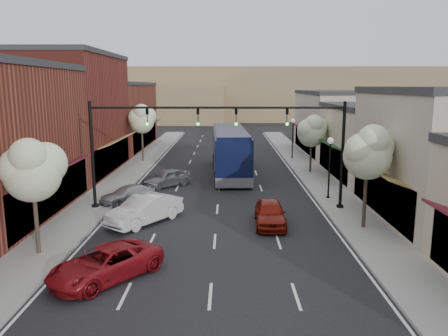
{
  "coord_description": "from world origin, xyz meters",
  "views": [
    {
      "loc": [
        0.65,
        -19.54,
        7.95
      ],
      "look_at": [
        0.42,
        10.89,
        2.2
      ],
      "focal_mm": 35.0,
      "sensor_mm": 36.0,
      "label": 1
    }
  ],
  "objects_px": {
    "signal_mast_left": "(129,139)",
    "tree_right_far": "(312,130)",
    "coach_bus": "(230,151)",
    "lamp_post_far": "(293,132)",
    "tree_left_near": "(33,169)",
    "parked_car_b": "(145,209)",
    "parked_car_d": "(167,178)",
    "parked_car_a": "(106,263)",
    "tree_left_far": "(142,118)",
    "tree_right_near": "(369,151)",
    "red_hatchback": "(270,213)",
    "lamp_post_near": "(330,158)",
    "parked_car_c": "(128,194)",
    "signal_mast_right": "(306,139)"
  },
  "relations": [
    {
      "from": "signal_mast_left",
      "to": "tree_right_far",
      "type": "height_order",
      "value": "signal_mast_left"
    },
    {
      "from": "coach_bus",
      "to": "lamp_post_far",
      "type": "bearing_deg",
      "value": 47.36
    },
    {
      "from": "tree_left_near",
      "to": "parked_car_b",
      "type": "height_order",
      "value": "tree_left_near"
    },
    {
      "from": "tree_right_far",
      "to": "coach_bus",
      "type": "height_order",
      "value": "tree_right_far"
    },
    {
      "from": "tree_right_far",
      "to": "parked_car_d",
      "type": "height_order",
      "value": "tree_right_far"
    },
    {
      "from": "parked_car_a",
      "to": "tree_left_far",
      "type": "bearing_deg",
      "value": 136.81
    },
    {
      "from": "tree_right_near",
      "to": "parked_car_a",
      "type": "distance_m",
      "value": 14.78
    },
    {
      "from": "tree_left_far",
      "to": "tree_right_near",
      "type": "bearing_deg",
      "value": -52.96
    },
    {
      "from": "parked_car_d",
      "to": "tree_right_near",
      "type": "bearing_deg",
      "value": 7.21
    },
    {
      "from": "tree_right_near",
      "to": "lamp_post_far",
      "type": "xyz_separation_m",
      "value": [
        -0.55,
        24.06,
        -1.45
      ]
    },
    {
      "from": "red_hatchback",
      "to": "parked_car_a",
      "type": "relative_size",
      "value": 0.87
    },
    {
      "from": "tree_left_far",
      "to": "red_hatchback",
      "type": "bearing_deg",
      "value": -61.83
    },
    {
      "from": "lamp_post_near",
      "to": "parked_car_b",
      "type": "height_order",
      "value": "lamp_post_near"
    },
    {
      "from": "signal_mast_left",
      "to": "parked_car_a",
      "type": "xyz_separation_m",
      "value": [
        1.21,
        -10.51,
        -3.94
      ]
    },
    {
      "from": "red_hatchback",
      "to": "parked_car_b",
      "type": "distance_m",
      "value": 7.33
    },
    {
      "from": "signal_mast_left",
      "to": "coach_bus",
      "type": "distance_m",
      "value": 13.66
    },
    {
      "from": "parked_car_c",
      "to": "signal_mast_left",
      "type": "bearing_deg",
      "value": -23.11
    },
    {
      "from": "tree_left_near",
      "to": "parked_car_c",
      "type": "xyz_separation_m",
      "value": [
        2.05,
        9.62,
        -3.63
      ]
    },
    {
      "from": "lamp_post_far",
      "to": "parked_car_b",
      "type": "xyz_separation_m",
      "value": [
        -12.0,
        -22.94,
        -2.18
      ]
    },
    {
      "from": "signal_mast_left",
      "to": "parked_car_b",
      "type": "distance_m",
      "value": 5.01
    },
    {
      "from": "tree_right_near",
      "to": "tree_right_far",
      "type": "xyz_separation_m",
      "value": [
        0.0,
        16.0,
        -0.46
      ]
    },
    {
      "from": "red_hatchback",
      "to": "coach_bus",
      "type": "bearing_deg",
      "value": 100.17
    },
    {
      "from": "parked_car_b",
      "to": "signal_mast_right",
      "type": "bearing_deg",
      "value": 51.89
    },
    {
      "from": "tree_right_far",
      "to": "parked_car_a",
      "type": "xyz_separation_m",
      "value": [
        -12.75,
        -22.46,
        -3.31
      ]
    },
    {
      "from": "red_hatchback",
      "to": "parked_car_a",
      "type": "distance_m",
      "value": 10.43
    },
    {
      "from": "parked_car_a",
      "to": "parked_car_d",
      "type": "xyz_separation_m",
      "value": [
        0.21,
        17.1,
        0.02
      ]
    },
    {
      "from": "tree_right_far",
      "to": "lamp_post_near",
      "type": "bearing_deg",
      "value": -93.31
    },
    {
      "from": "signal_mast_right",
      "to": "parked_car_a",
      "type": "height_order",
      "value": "signal_mast_right"
    },
    {
      "from": "lamp_post_near",
      "to": "lamp_post_far",
      "type": "distance_m",
      "value": 17.5
    },
    {
      "from": "signal_mast_right",
      "to": "lamp_post_near",
      "type": "relative_size",
      "value": 1.85
    },
    {
      "from": "tree_left_near",
      "to": "lamp_post_far",
      "type": "relative_size",
      "value": 1.28
    },
    {
      "from": "tree_right_far",
      "to": "lamp_post_near",
      "type": "distance_m",
      "value": 9.51
    },
    {
      "from": "lamp_post_near",
      "to": "parked_car_a",
      "type": "xyz_separation_m",
      "value": [
        -12.21,
        -13.01,
        -2.32
      ]
    },
    {
      "from": "tree_right_far",
      "to": "red_hatchback",
      "type": "bearing_deg",
      "value": -108.95
    },
    {
      "from": "tree_right_far",
      "to": "coach_bus",
      "type": "xyz_separation_m",
      "value": [
        -7.46,
        -0.2,
        -1.87
      ]
    },
    {
      "from": "tree_right_near",
      "to": "lamp_post_near",
      "type": "height_order",
      "value": "tree_right_near"
    },
    {
      "from": "tree_right_near",
      "to": "parked_car_b",
      "type": "distance_m",
      "value": 13.11
    },
    {
      "from": "lamp_post_near",
      "to": "tree_left_near",
      "type": "bearing_deg",
      "value": -146.67
    },
    {
      "from": "lamp_post_near",
      "to": "parked_car_d",
      "type": "xyz_separation_m",
      "value": [
        -12.0,
        4.08,
        -2.3
      ]
    },
    {
      "from": "tree_left_near",
      "to": "parked_car_a",
      "type": "height_order",
      "value": "tree_left_near"
    },
    {
      "from": "coach_bus",
      "to": "parked_car_d",
      "type": "bearing_deg",
      "value": -137.19
    },
    {
      "from": "tree_right_far",
      "to": "parked_car_b",
      "type": "bearing_deg",
      "value": -130.13
    },
    {
      "from": "red_hatchback",
      "to": "parked_car_d",
      "type": "distance_m",
      "value": 12.29
    },
    {
      "from": "tree_right_near",
      "to": "signal_mast_right",
      "type": "bearing_deg",
      "value": 123.91
    },
    {
      "from": "lamp_post_far",
      "to": "lamp_post_near",
      "type": "bearing_deg",
      "value": -90.0
    },
    {
      "from": "tree_right_near",
      "to": "coach_bus",
      "type": "bearing_deg",
      "value": 115.28
    },
    {
      "from": "red_hatchback",
      "to": "lamp_post_near",
      "type": "bearing_deg",
      "value": 52.75
    },
    {
      "from": "signal_mast_right",
      "to": "parked_car_c",
      "type": "xyz_separation_m",
      "value": [
        -11.82,
        1.56,
        -4.04
      ]
    },
    {
      "from": "tree_left_far",
      "to": "lamp_post_near",
      "type": "relative_size",
      "value": 1.38
    },
    {
      "from": "signal_mast_right",
      "to": "tree_right_near",
      "type": "bearing_deg",
      "value": -56.09
    }
  ]
}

